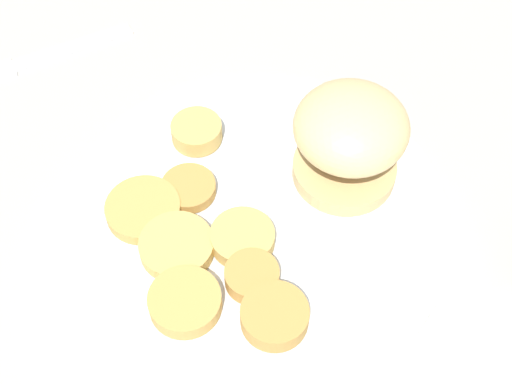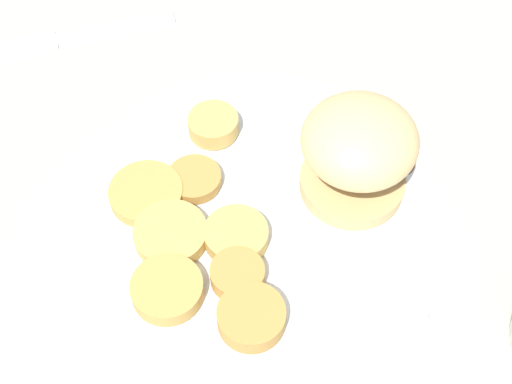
# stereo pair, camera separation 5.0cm
# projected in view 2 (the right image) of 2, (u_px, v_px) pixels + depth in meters

# --- Properties ---
(ground_plane) EXTENTS (4.00, 4.00, 0.00)m
(ground_plane) POSITION_uv_depth(u_px,v_px,m) (256.00, 227.00, 0.54)
(ground_plane) COLOR #B2A899
(dinner_plate) EXTENTS (0.29, 0.29, 0.02)m
(dinner_plate) POSITION_uv_depth(u_px,v_px,m) (256.00, 219.00, 0.53)
(dinner_plate) COLOR white
(dinner_plate) RESTS_ON ground_plane
(sandwich) EXTENTS (0.08, 0.10, 0.08)m
(sandwich) POSITION_uv_depth(u_px,v_px,m) (360.00, 149.00, 0.51)
(sandwich) COLOR tan
(sandwich) RESTS_ON dinner_plate
(potato_round_0) EXTENTS (0.04, 0.04, 0.01)m
(potato_round_0) POSITION_uv_depth(u_px,v_px,m) (191.00, 183.00, 0.53)
(potato_round_0) COLOR #BC8942
(potato_round_0) RESTS_ON dinner_plate
(potato_round_1) EXTENTS (0.05, 0.05, 0.02)m
(potato_round_1) POSITION_uv_depth(u_px,v_px,m) (251.00, 317.00, 0.47)
(potato_round_1) COLOR #BC8942
(potato_round_1) RESTS_ON dinner_plate
(potato_round_2) EXTENTS (0.05, 0.05, 0.01)m
(potato_round_2) POSITION_uv_depth(u_px,v_px,m) (146.00, 193.00, 0.53)
(potato_round_2) COLOR tan
(potato_round_2) RESTS_ON dinner_plate
(potato_round_3) EXTENTS (0.04, 0.04, 0.01)m
(potato_round_3) POSITION_uv_depth(u_px,v_px,m) (237.00, 275.00, 0.49)
(potato_round_3) COLOR #BC8942
(potato_round_3) RESTS_ON dinner_plate
(potato_round_4) EXTENTS (0.05, 0.05, 0.01)m
(potato_round_4) POSITION_uv_depth(u_px,v_px,m) (171.00, 234.00, 0.51)
(potato_round_4) COLOR tan
(potato_round_4) RESTS_ON dinner_plate
(potato_round_5) EXTENTS (0.05, 0.05, 0.01)m
(potato_round_5) POSITION_uv_depth(u_px,v_px,m) (167.00, 289.00, 0.48)
(potato_round_5) COLOR tan
(potato_round_5) RESTS_ON dinner_plate
(potato_round_6) EXTENTS (0.05, 0.05, 0.01)m
(potato_round_6) POSITION_uv_depth(u_px,v_px,m) (231.00, 233.00, 0.50)
(potato_round_6) COLOR tan
(potato_round_6) RESTS_ON dinner_plate
(potato_round_7) EXTENTS (0.04, 0.04, 0.02)m
(potato_round_7) POSITION_uv_depth(u_px,v_px,m) (213.00, 125.00, 0.56)
(potato_round_7) COLOR tan
(potato_round_7) RESTS_ON dinner_plate
(fork) EXTENTS (0.13, 0.13, 0.00)m
(fork) POSITION_uv_depth(u_px,v_px,m) (83.00, 34.00, 0.66)
(fork) COLOR silver
(fork) RESTS_ON ground_plane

